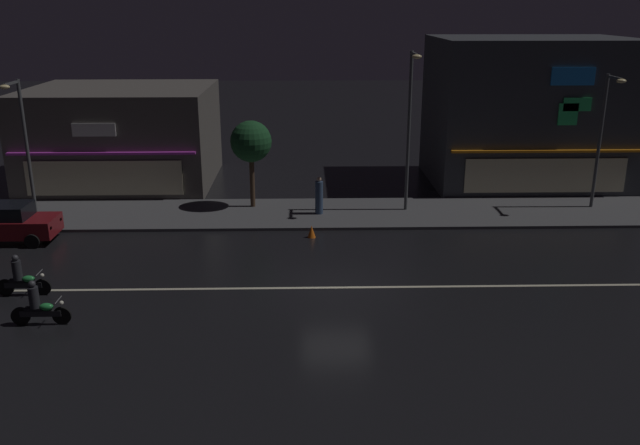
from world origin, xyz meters
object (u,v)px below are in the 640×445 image
at_px(pedestrian_on_sidewalk, 319,197).
at_px(traffic_cone, 312,231).
at_px(streetlamp_east, 603,130).
at_px(motorcycle_trailing_far, 38,306).
at_px(parked_car_near_kerb, 4,222).
at_px(streetlamp_west, 24,139).
at_px(motorcycle_opposite_lane, 21,279).
at_px(streetlamp_mid, 410,120).

bearing_deg(pedestrian_on_sidewalk, traffic_cone, 106.49).
height_order(streetlamp_east, pedestrian_on_sidewalk, streetlamp_east).
bearing_deg(motorcycle_trailing_far, streetlamp_east, -150.45).
bearing_deg(parked_car_near_kerb, streetlamp_west, 81.43).
distance_m(pedestrian_on_sidewalk, motorcycle_opposite_lane, 13.93).
bearing_deg(streetlamp_east, parked_car_near_kerb, -171.88).
height_order(streetlamp_mid, motorcycle_trailing_far, streetlamp_mid).
relative_size(streetlamp_east, pedestrian_on_sidewalk, 3.59).
bearing_deg(motorcycle_opposite_lane, streetlamp_mid, -142.02).
relative_size(motorcycle_opposite_lane, traffic_cone, 3.45).
distance_m(streetlamp_east, pedestrian_on_sidewalk, 13.99).
bearing_deg(streetlamp_mid, pedestrian_on_sidewalk, -174.85).
bearing_deg(parked_car_near_kerb, streetlamp_mid, 11.62).
bearing_deg(pedestrian_on_sidewalk, streetlamp_west, 28.03).
distance_m(pedestrian_on_sidewalk, parked_car_near_kerb, 14.01).
distance_m(parked_car_near_kerb, motorcycle_opposite_lane, 6.44).
xyz_separation_m(streetlamp_mid, streetlamp_east, (9.35, 0.21, -0.57)).
distance_m(parked_car_near_kerb, motorcycle_trailing_far, 9.16).
bearing_deg(motorcycle_opposite_lane, streetlamp_east, -152.63).
bearing_deg(motorcycle_trailing_far, pedestrian_on_sidewalk, -127.05).
xyz_separation_m(streetlamp_east, parked_car_near_kerb, (-27.25, -3.89, -3.16)).
bearing_deg(streetlamp_east, streetlamp_mid, -178.73).
bearing_deg(parked_car_near_kerb, traffic_cone, 0.94).
xyz_separation_m(parked_car_near_kerb, motorcycle_trailing_far, (4.44, -8.00, -0.24)).
height_order(streetlamp_east, motorcycle_opposite_lane, streetlamp_east).
relative_size(pedestrian_on_sidewalk, traffic_cone, 3.30).
distance_m(streetlamp_west, traffic_cone, 13.56).
xyz_separation_m(streetlamp_east, traffic_cone, (-14.03, -3.67, -3.75)).
bearing_deg(streetlamp_mid, parked_car_near_kerb, -168.38).
bearing_deg(streetlamp_west, streetlamp_mid, 4.41).
bearing_deg(motorcycle_trailing_far, streetlamp_west, -66.36).
bearing_deg(streetlamp_east, pedestrian_on_sidewalk, -177.51).
relative_size(motorcycle_opposite_lane, motorcycle_trailing_far, 1.00).
relative_size(motorcycle_trailing_far, traffic_cone, 3.45).
xyz_separation_m(parked_car_near_kerb, traffic_cone, (13.21, 0.22, -0.59)).
relative_size(streetlamp_west, traffic_cone, 11.82).
height_order(streetlamp_west, parked_car_near_kerb, streetlamp_west).
distance_m(streetlamp_west, streetlamp_mid, 17.61).
bearing_deg(streetlamp_west, motorcycle_opposite_lane, -71.84).
bearing_deg(traffic_cone, streetlamp_west, 170.68).
distance_m(streetlamp_mid, parked_car_near_kerb, 18.65).
bearing_deg(parked_car_near_kerb, motorcycle_opposite_lane, -62.37).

